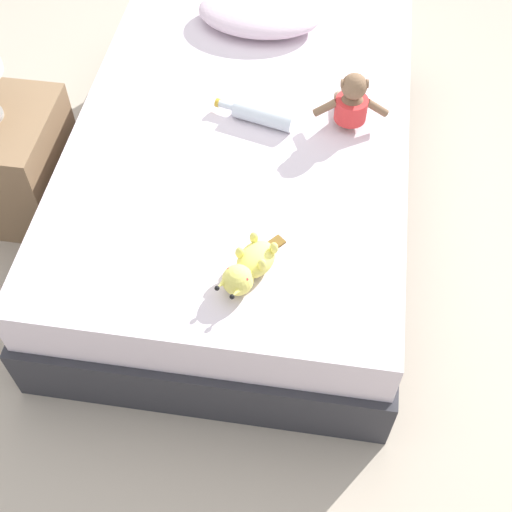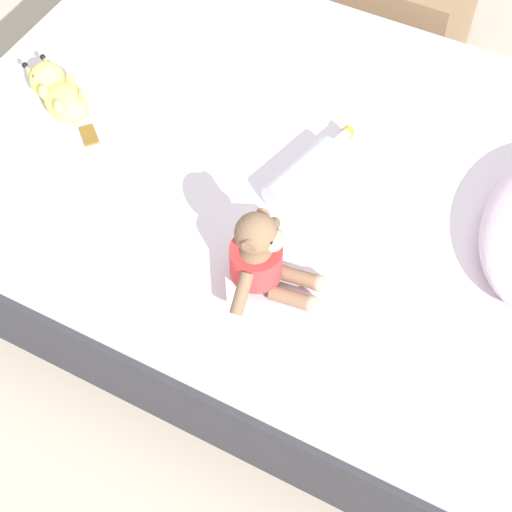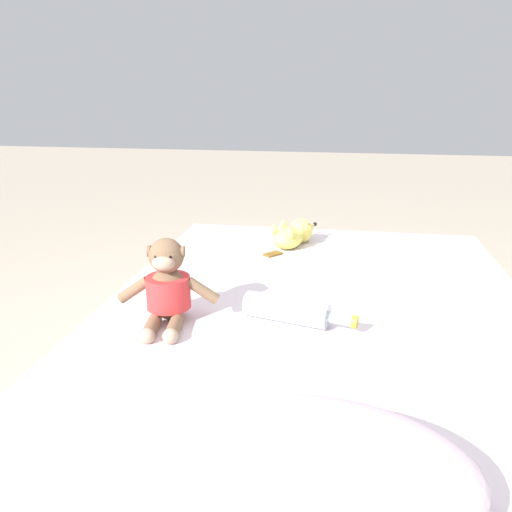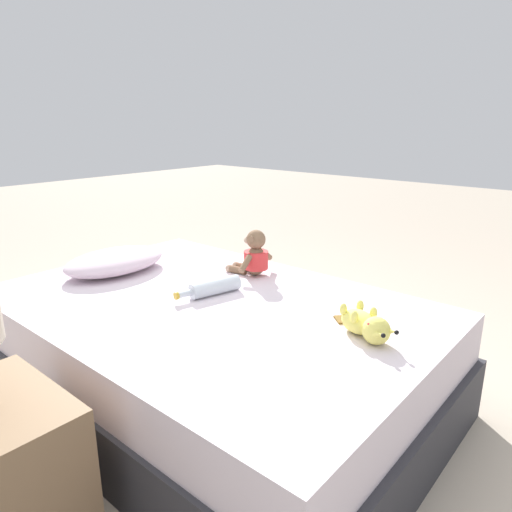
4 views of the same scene
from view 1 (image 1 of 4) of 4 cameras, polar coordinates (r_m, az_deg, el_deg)
The scene contains 7 objects.
ground_plane at distance 2.99m, azimuth -1.10°, elevation 3.90°, with size 16.00×16.00×0.00m, color #B7A893.
bed at distance 2.81m, azimuth -1.17°, elevation 7.01°, with size 1.31×1.96×0.48m.
pillow at distance 3.13m, azimuth 0.28°, elevation 19.69°, with size 0.54×0.36×0.11m.
plush_monkey at distance 2.62m, azimuth 7.97°, elevation 12.53°, with size 0.29×0.24×0.24m.
plush_yellow_creature at distance 2.15m, azimuth -0.64°, elevation -0.97°, with size 0.20×0.32×0.10m.
glass_bottle at distance 2.64m, azimuth 0.45°, elevation 11.71°, with size 0.32×0.13×0.07m.
nightstand at distance 3.04m, azimuth -20.33°, elevation 7.49°, with size 0.48×0.48×0.48m.
Camera 1 is at (0.34, -1.91, 2.27)m, focal length 47.80 mm.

